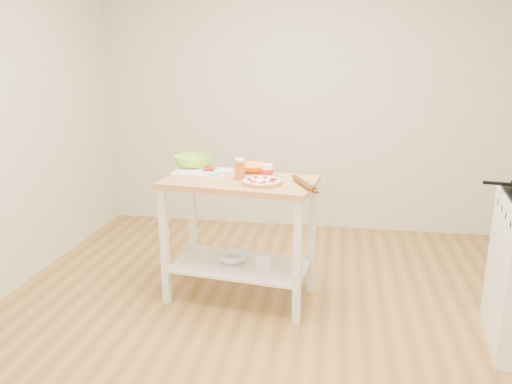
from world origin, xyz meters
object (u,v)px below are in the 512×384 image
object	(u,v)px
yogurt_tub	(267,171)
shelf_bin	(265,260)
cutting_board	(203,171)
spatula	(218,174)
pizza	(262,182)
green_bowl	(193,162)
beer_pint	(240,169)
orange_bowl	(253,168)
rolling_pin	(305,184)
knife	(200,165)
prep_island	(240,214)
shelf_glass_bowl	(233,257)

from	to	relation	value
yogurt_tub	shelf_bin	world-z (taller)	yogurt_tub
cutting_board	spatula	xyz separation A→B (m)	(0.14, -0.11, 0.01)
pizza	shelf_bin	xyz separation A→B (m)	(0.01, 0.07, -0.60)
green_bowl	spatula	bearing A→B (deg)	-43.21
beer_pint	shelf_bin	bearing A→B (deg)	-9.52
spatula	orange_bowl	size ratio (longest dim) A/B	0.54
cutting_board	shelf_bin	xyz separation A→B (m)	(0.50, -0.21, -0.59)
pizza	rolling_pin	world-z (taller)	pizza
pizza	beer_pint	size ratio (longest dim) A/B	1.92
pizza	orange_bowl	distance (m)	0.38
knife	yogurt_tub	distance (m)	0.63
beer_pint	spatula	bearing A→B (deg)	158.53
orange_bowl	rolling_pin	bearing A→B (deg)	-43.38
orange_bowl	prep_island	bearing A→B (deg)	-100.72
spatula	shelf_bin	xyz separation A→B (m)	(0.36, -0.10, -0.60)
shelf_glass_bowl	prep_island	bearing A→B (deg)	-25.78
pizza	prep_island	bearing A→B (deg)	150.78
spatula	pizza	bearing A→B (deg)	-58.43
cutting_board	yogurt_tub	world-z (taller)	yogurt_tub
knife	yogurt_tub	xyz separation A→B (m)	(0.57, -0.28, 0.03)
cutting_board	beer_pint	xyz separation A→B (m)	(0.31, -0.18, 0.07)
spatula	shelf_glass_bowl	size ratio (longest dim) A/B	0.56
cutting_board	knife	distance (m)	0.17
pizza	green_bowl	size ratio (longest dim) A/B	0.96
pizza	spatula	distance (m)	0.38
knife	green_bowl	distance (m)	0.06
pizza	spatula	size ratio (longest dim) A/B	2.24
orange_bowl	cutting_board	bearing A→B (deg)	-167.22
green_bowl	beer_pint	world-z (taller)	beer_pint
spatula	cutting_board	bearing A→B (deg)	109.65
pizza	beer_pint	xyz separation A→B (m)	(-0.17, 0.10, 0.06)
knife	green_bowl	bearing A→B (deg)	-126.71
cutting_board	green_bowl	size ratio (longest dim) A/B	1.51
prep_island	green_bowl	size ratio (longest dim) A/B	3.83
yogurt_tub	shelf_bin	distance (m)	0.64
green_bowl	rolling_pin	size ratio (longest dim) A/B	0.85
pizza	yogurt_tub	world-z (taller)	yogurt_tub
prep_island	spatula	distance (m)	0.33
rolling_pin	green_bowl	bearing A→B (deg)	153.47
knife	rolling_pin	size ratio (longest dim) A/B	0.76
beer_pint	shelf_bin	world-z (taller)	beer_pint
prep_island	green_bowl	xyz separation A→B (m)	(-0.43, 0.31, 0.30)
green_bowl	knife	bearing A→B (deg)	29.06
green_bowl	shelf_glass_bowl	distance (m)	0.80
prep_island	pizza	bearing A→B (deg)	-29.22
orange_bowl	shelf_glass_bowl	world-z (taller)	orange_bowl
prep_island	cutting_board	xyz separation A→B (m)	(-0.31, 0.18, 0.27)
pizza	rolling_pin	distance (m)	0.29
orange_bowl	shelf_bin	xyz separation A→B (m)	(0.14, -0.29, -0.61)
prep_island	shelf_bin	size ratio (longest dim) A/B	10.15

